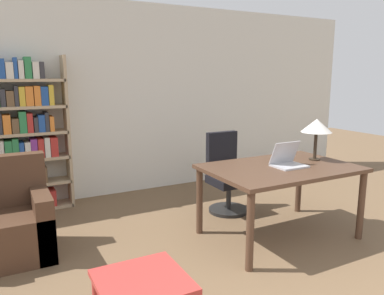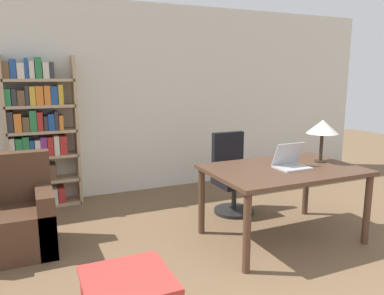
% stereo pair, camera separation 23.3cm
% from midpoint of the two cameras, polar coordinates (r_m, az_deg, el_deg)
% --- Properties ---
extents(wall_back, '(8.00, 0.06, 2.70)m').
position_cam_midpoint_polar(wall_back, '(5.49, -6.95, 7.25)').
color(wall_back, silver).
rests_on(wall_back, ground_plane).
extents(desk, '(1.54, 1.03, 0.77)m').
position_cam_midpoint_polar(desk, '(3.99, 15.36, -4.26)').
color(desk, '#4C3323').
rests_on(desk, ground_plane).
extents(laptop, '(0.33, 0.26, 0.26)m').
position_cam_midpoint_polar(laptop, '(3.98, 16.45, -2.21)').
color(laptop, '#B2B2B7').
rests_on(laptop, desk).
extents(table_lamp, '(0.34, 0.34, 0.46)m').
position_cam_midpoint_polar(table_lamp, '(4.30, 20.76, 2.84)').
color(table_lamp, '#2D2319').
rests_on(table_lamp, desk).
extents(office_chair, '(0.50, 0.50, 1.00)m').
position_cam_midpoint_polar(office_chair, '(4.74, 7.48, -4.51)').
color(office_chair, black).
rests_on(office_chair, ground_plane).
extents(side_table_blue, '(0.54, 0.53, 0.48)m').
position_cam_midpoint_polar(side_table_blue, '(2.49, -6.94, -20.57)').
color(side_table_blue, '#B2332D').
rests_on(side_table_blue, ground_plane).
extents(armchair, '(0.77, 0.69, 0.94)m').
position_cam_midpoint_polar(armchair, '(4.03, -24.27, -10.14)').
color(armchair, '#472D1E').
rests_on(armchair, ground_plane).
extents(bookshelf, '(0.87, 0.28, 1.94)m').
position_cam_midpoint_polar(bookshelf, '(5.11, -21.21, 1.75)').
color(bookshelf, tan).
rests_on(bookshelf, ground_plane).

